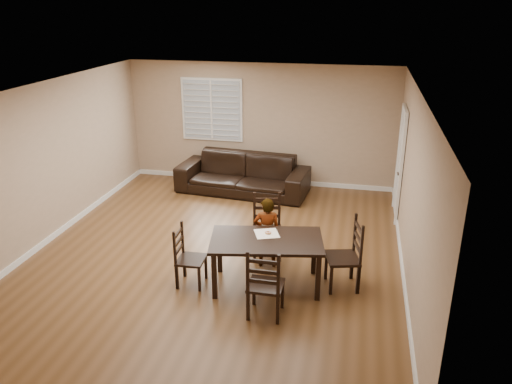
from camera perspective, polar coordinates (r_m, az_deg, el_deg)
ground at (r=8.46m, az=-4.34°, el=-6.77°), size 7.00×7.00×0.00m
room at (r=7.94m, az=-4.09°, el=5.40°), size 6.04×7.04×2.72m
dining_table at (r=7.21m, az=1.21°, el=-6.04°), size 1.74×1.17×0.75m
chair_near at (r=8.21m, az=1.25°, el=-3.94°), size 0.55×0.53×1.04m
chair_far at (r=6.56m, az=0.91°, el=-11.01°), size 0.46×0.43×1.02m
chair_left at (r=7.44m, az=-8.26°, el=-7.46°), size 0.40×0.43×0.92m
chair_right at (r=7.39m, az=10.87°, el=-7.25°), size 0.56×0.58×1.07m
child at (r=7.76m, az=1.25°, el=-4.66°), size 0.46×0.34×1.15m
napkin at (r=7.33m, az=1.23°, el=-4.77°), size 0.44×0.44×0.00m
donut at (r=7.32m, az=1.39°, el=-4.63°), size 0.09×0.09×0.03m
sofa at (r=10.84m, az=-1.52°, el=2.05°), size 2.90×1.36×0.82m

